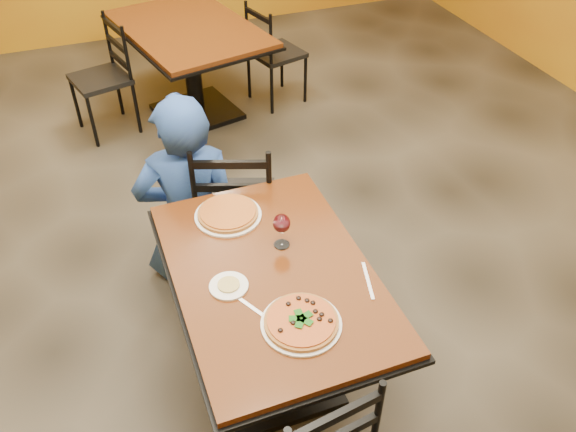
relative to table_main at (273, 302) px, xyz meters
name	(u,v)px	position (x,y,z in m)	size (l,w,h in m)	color
floor	(245,307)	(0.00, 0.50, -0.56)	(7.00, 8.00, 0.01)	black
table_main	(273,302)	(0.00, 0.00, 0.00)	(0.83, 1.23, 0.75)	#5F2A0F
table_second	(190,50)	(0.27, 2.68, 0.00)	(1.18, 1.51, 0.75)	#5F2A0F
chair_main_far	(236,204)	(0.08, 0.84, -0.09)	(0.42, 0.42, 0.93)	black
chair_second_left	(100,80)	(-0.44, 2.68, -0.12)	(0.39, 0.39, 0.87)	black
chair_second_right	(277,54)	(0.98, 2.68, -0.14)	(0.38, 0.38, 0.84)	black
diner	(187,190)	(-0.17, 0.91, 0.02)	(0.58, 0.38, 1.15)	navy
plate_main	(301,324)	(0.01, -0.31, 0.20)	(0.31, 0.31, 0.01)	white
pizza_main	(301,321)	(0.01, -0.31, 0.21)	(0.28, 0.28, 0.02)	maroon
plate_far	(228,215)	(-0.07, 0.41, 0.20)	(0.31, 0.31, 0.01)	white
pizza_far	(228,213)	(-0.07, 0.41, 0.21)	(0.28, 0.28, 0.02)	orange
side_plate	(229,286)	(-0.19, -0.02, 0.20)	(0.16, 0.16, 0.01)	white
dip	(229,284)	(-0.19, -0.02, 0.21)	(0.09, 0.09, 0.01)	tan
wine_glass	(282,229)	(0.09, 0.14, 0.28)	(0.08, 0.08, 0.18)	white
fork	(256,310)	(-0.13, -0.18, 0.20)	(0.01, 0.19, 0.00)	silver
knife	(368,280)	(0.35, -0.19, 0.20)	(0.01, 0.21, 0.00)	silver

